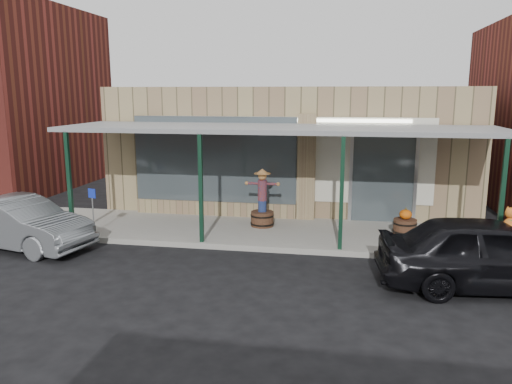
% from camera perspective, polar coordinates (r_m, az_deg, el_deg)
% --- Properties ---
extents(ground, '(120.00, 120.00, 0.00)m').
position_cam_1_polar(ground, '(11.00, -0.19, -10.15)').
color(ground, black).
rests_on(ground, ground).
extents(sidewalk, '(40.00, 3.20, 0.15)m').
position_cam_1_polar(sidewalk, '(14.35, 2.39, -4.68)').
color(sidewalk, gray).
rests_on(sidewalk, ground).
extents(storefront, '(12.00, 6.25, 4.20)m').
position_cam_1_polar(storefront, '(18.43, 4.36, 5.26)').
color(storefront, '#928159').
rests_on(storefront, ground).
extents(awning, '(12.00, 3.00, 3.04)m').
position_cam_1_polar(awning, '(13.80, 2.47, 7.08)').
color(awning, gray).
rests_on(awning, ground).
extents(block_buildings_near, '(61.00, 8.00, 8.00)m').
position_cam_1_polar(block_buildings_near, '(19.28, 10.80, 10.34)').
color(block_buildings_near, maroon).
rests_on(block_buildings_near, ground).
extents(barrel_scarecrow, '(1.04, 0.75, 1.72)m').
position_cam_1_polar(barrel_scarecrow, '(14.63, 0.72, -1.71)').
color(barrel_scarecrow, '#4D2F1E').
rests_on(barrel_scarecrow, sidewalk).
extents(barrel_pumpkin, '(0.79, 0.79, 0.75)m').
position_cam_1_polar(barrel_pumpkin, '(14.49, 16.66, -3.60)').
color(barrel_pumpkin, '#4D2F1E').
rests_on(barrel_pumpkin, sidewalk).
extents(handicap_sign, '(0.25, 0.10, 1.27)m').
position_cam_1_polar(handicap_sign, '(14.55, -18.18, -1.39)').
color(handicap_sign, gray).
rests_on(handicap_sign, sidewalk).
extents(parked_sedan, '(4.67, 2.23, 1.58)m').
position_cam_1_polar(parked_sedan, '(11.42, 25.19, -6.35)').
color(parked_sedan, black).
rests_on(parked_sedan, ground).
extents(car_grey, '(4.28, 2.31, 1.34)m').
position_cam_1_polar(car_grey, '(14.45, -25.46, -3.24)').
color(car_grey, slate).
rests_on(car_grey, ground).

